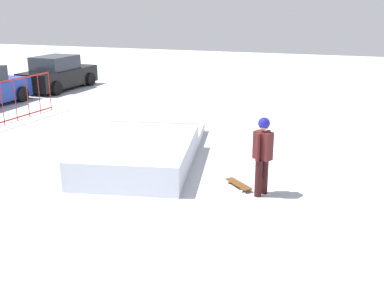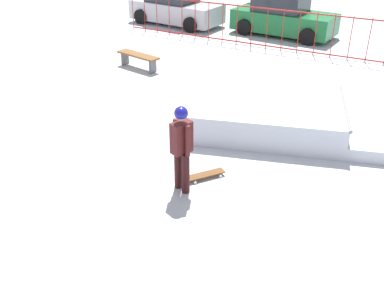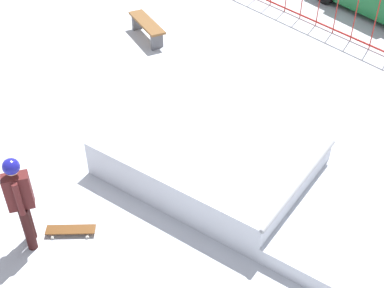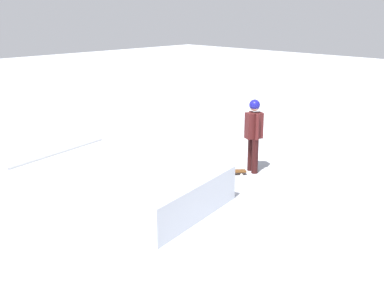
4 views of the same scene
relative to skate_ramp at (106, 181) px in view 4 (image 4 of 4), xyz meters
name	(u,v)px [view 4 (image 4 of 4)]	position (x,y,z in m)	size (l,w,h in m)	color
ground_plane	(187,218)	(-1.95, -0.39, -0.32)	(60.00, 60.00, 0.00)	#B2B7C1
skate_ramp	(106,181)	(0.00, 0.00, 0.00)	(5.81, 3.64, 0.74)	silver
skater	(254,130)	(-1.18, -3.33, 0.69)	(0.40, 0.44, 1.73)	black
skateboard	(229,171)	(-0.92, -2.78, -0.24)	(0.68, 0.73, 0.09)	#593314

